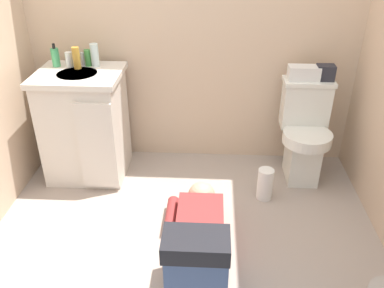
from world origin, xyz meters
TOP-DOWN VIEW (x-y plane):
  - ground_plane at (0.00, 0.00)m, footprint 2.96×2.93m
  - wall_back at (0.00, 1.01)m, footprint 2.62×0.08m
  - toilet at (0.84, 0.69)m, footprint 0.36×0.46m
  - vanity_cabinet at (-0.78, 0.65)m, footprint 0.60×0.53m
  - faucet at (-0.79, 0.79)m, footprint 0.02×0.02m
  - person_plumber at (0.09, -0.27)m, footprint 0.39×1.06m
  - tissue_box at (0.80, 0.78)m, footprint 0.22×0.11m
  - toiletry_bag at (0.95, 0.78)m, footprint 0.12×0.09m
  - soap_dispenser at (-0.98, 0.77)m, footprint 0.06×0.06m
  - bottle_white at (-0.88, 0.76)m, footprint 0.05×0.05m
  - bottle_amber at (-0.81, 0.73)m, footprint 0.05×0.05m
  - bottle_green at (-0.75, 0.80)m, footprint 0.05×0.05m
  - bottle_clear at (-0.69, 0.79)m, footprint 0.06×0.06m
  - paper_towel_roll at (0.54, 0.37)m, footprint 0.11×0.11m

SIDE VIEW (x-z plane):
  - ground_plane at x=0.00m, z-range -0.04..0.00m
  - paper_towel_roll at x=0.54m, z-range 0.00..0.24m
  - person_plumber at x=0.09m, z-range -0.08..0.44m
  - toilet at x=0.84m, z-range -0.01..0.74m
  - vanity_cabinet at x=-0.78m, z-range 0.01..0.83m
  - tissue_box at x=0.80m, z-range 0.75..0.85m
  - toiletry_bag at x=0.95m, z-range 0.75..0.86m
  - faucet at x=-0.79m, z-range 0.82..0.92m
  - bottle_white at x=-0.88m, z-range 0.82..0.93m
  - bottle_green at x=-0.75m, z-range 0.82..0.94m
  - soap_dispenser at x=-0.98m, z-range 0.80..0.97m
  - bottle_amber at x=-0.81m, z-range 0.82..0.98m
  - bottle_clear at x=-0.69m, z-range 0.82..0.98m
  - wall_back at x=0.00m, z-range 0.00..2.40m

